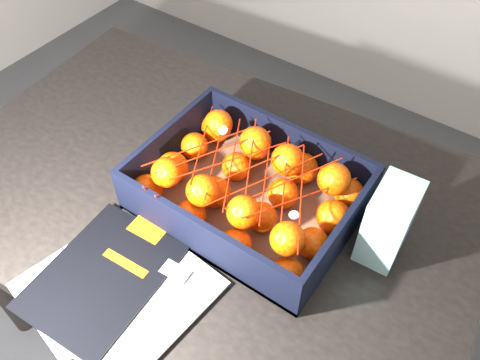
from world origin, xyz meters
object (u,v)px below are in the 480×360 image
Objects in this scene: table at (208,214)px; retail_carton at (388,222)px; produce_crate at (248,195)px; magazine_stack at (113,284)px.

table is 0.43m from retail_carton.
retail_carton is (0.38, 0.07, 0.18)m from table.
retail_carton is at bearing 12.67° from produce_crate.
produce_crate is at bearing -170.70° from retail_carton.
table is 2.88× the size of produce_crate.
table is 7.47× the size of retail_carton.
magazine_stack is 2.05× the size of retail_carton.
magazine_stack is at bearing -107.25° from produce_crate.
produce_crate reaches higher than table.
table is 3.64× the size of magazine_stack.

